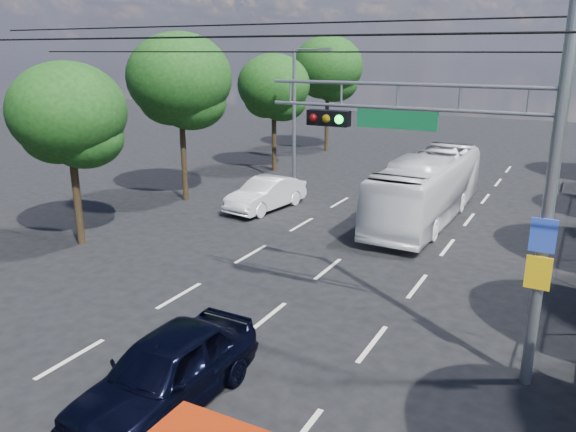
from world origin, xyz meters
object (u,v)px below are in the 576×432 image
Objects in this scene: signal_mast at (491,138)px; navy_hatchback at (166,371)px; white_bus at (427,188)px; white_van at (266,194)px.

signal_mast is 2.06× the size of navy_hatchback.
signal_mast reaches higher than white_bus.
white_van is (-6.83, -1.74, -0.67)m from white_bus.
white_van is at bearing 113.39° from navy_hatchback.
white_bus is (1.14, 15.41, 0.60)m from navy_hatchback.
white_van is at bearing 139.07° from signal_mast.
navy_hatchback is 1.06× the size of white_van.
navy_hatchback is at bearing -93.44° from white_bus.
signal_mast is at bearing -69.57° from white_bus.
white_bus is 2.29× the size of white_van.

